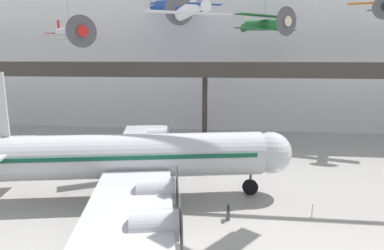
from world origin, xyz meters
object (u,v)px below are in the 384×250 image
at_px(suspended_plane_green_biplane, 265,25).
at_px(suspended_plane_white_twin, 191,9).
at_px(info_sign_pedestal, 228,214).
at_px(suspended_plane_blue_trainer, 175,4).
at_px(suspended_plane_silver_racer, 69,32).
at_px(suspended_plane_orange_highwing, 382,7).
at_px(airliner_silver_main, 127,157).
at_px(stanchion_barrier, 312,214).

bearing_deg(suspended_plane_green_biplane, suspended_plane_white_twin, -76.50).
relative_size(suspended_plane_green_biplane, info_sign_pedestal, 7.34).
xyz_separation_m(suspended_plane_white_twin, suspended_plane_blue_trainer, (-4.02, 15.02, 2.59)).
relative_size(suspended_plane_white_twin, suspended_plane_silver_racer, 0.82).
bearing_deg(suspended_plane_silver_racer, suspended_plane_orange_highwing, 55.91).
height_order(airliner_silver_main, suspended_plane_silver_racer, suspended_plane_silver_racer).
height_order(stanchion_barrier, info_sign_pedestal, info_sign_pedestal).
xyz_separation_m(suspended_plane_white_twin, info_sign_pedestal, (4.10, -11.83, -15.51)).
xyz_separation_m(suspended_plane_blue_trainer, suspended_plane_silver_racer, (-10.39, -11.18, -4.45)).
distance_m(suspended_plane_green_biplane, suspended_plane_orange_highwing, 14.20).
height_order(suspended_plane_orange_highwing, info_sign_pedestal, suspended_plane_orange_highwing).
distance_m(airliner_silver_main, suspended_plane_white_twin, 15.87).
xyz_separation_m(stanchion_barrier, info_sign_pedestal, (-5.99, -0.86, 0.13)).
xyz_separation_m(suspended_plane_blue_trainer, info_sign_pedestal, (8.12, -26.85, -18.10)).
bearing_deg(info_sign_pedestal, suspended_plane_blue_trainer, 91.56).
distance_m(suspended_plane_orange_highwing, info_sign_pedestal, 33.97).
bearing_deg(suspended_plane_orange_highwing, info_sign_pedestal, -23.11).
relative_size(airliner_silver_main, suspended_plane_white_twin, 3.61).
height_order(suspended_plane_silver_racer, suspended_plane_green_biplane, suspended_plane_green_biplane).
distance_m(suspended_plane_silver_racer, info_sign_pedestal, 27.82).
xyz_separation_m(suspended_plane_white_twin, stanchion_barrier, (10.08, -10.97, -15.64)).
bearing_deg(suspended_plane_blue_trainer, airliner_silver_main, -64.93).
distance_m(suspended_plane_white_twin, suspended_plane_blue_trainer, 15.76).
height_order(airliner_silver_main, suspended_plane_orange_highwing, suspended_plane_orange_highwing).
relative_size(suspended_plane_orange_highwing, info_sign_pedestal, 6.37).
xyz_separation_m(suspended_plane_green_biplane, suspended_plane_orange_highwing, (14.06, 0.37, 2.01)).
height_order(airliner_silver_main, suspended_plane_white_twin, suspended_plane_white_twin).
bearing_deg(info_sign_pedestal, suspended_plane_white_twin, 93.83).
relative_size(suspended_plane_blue_trainer, suspended_plane_silver_racer, 0.90).
height_order(suspended_plane_blue_trainer, suspended_plane_silver_racer, suspended_plane_blue_trainer).
bearing_deg(suspended_plane_green_biplane, stanchion_barrier, -35.13).
height_order(suspended_plane_silver_racer, stanchion_barrier, suspended_plane_silver_racer).
xyz_separation_m(suspended_plane_blue_trainer, suspended_plane_green_biplane, (12.14, -3.96, -3.19)).
distance_m(suspended_plane_white_twin, stanchion_barrier, 21.60).
bearing_deg(stanchion_barrier, suspended_plane_green_biplane, 95.08).
bearing_deg(suspended_plane_orange_highwing, suspended_plane_green_biplane, -73.77).
distance_m(suspended_plane_blue_trainer, suspended_plane_orange_highwing, 26.47).
xyz_separation_m(airliner_silver_main, suspended_plane_orange_highwing, (26.21, 20.49, 13.79)).
bearing_deg(suspended_plane_silver_racer, info_sign_pedestal, 3.93).
height_order(suspended_plane_silver_racer, info_sign_pedestal, suspended_plane_silver_racer).
bearing_deg(info_sign_pedestal, suspended_plane_orange_highwing, 36.88).
height_order(airliner_silver_main, info_sign_pedestal, airliner_silver_main).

